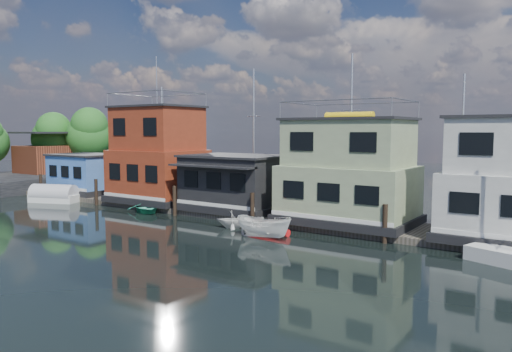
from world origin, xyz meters
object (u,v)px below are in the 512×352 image
Objects in this scene: motorboat at (264,227)px; houseboat_green at (348,173)px; red_kayak at (268,230)px; houseboat_dark at (235,183)px; houseboat_blue at (86,174)px; dinghy_teal at (146,208)px; tarp_runabout at (54,195)px; houseboat_red at (158,157)px; dinghy_white at (233,219)px.

houseboat_green is at bearing -27.33° from motorboat.
houseboat_dark is at bearing 150.68° from red_kayak.
houseboat_blue is 1.86× the size of dinghy_teal.
tarp_runabout reaches higher than red_kayak.
dinghy_teal is 10.69m from tarp_runabout.
houseboat_red is (9.50, 0.00, 1.90)m from houseboat_blue.
houseboat_dark reaches higher than dinghy_white.
houseboat_dark is (8.00, -0.02, -1.69)m from houseboat_red.
houseboat_red is 17.01m from houseboat_green.
red_kayak is 0.70× the size of tarp_runabout.
tarp_runabout reaches higher than dinghy_white.
houseboat_blue is at bearing 74.71° from motorboat.
houseboat_dark is (17.50, -0.02, 0.21)m from houseboat_blue.
tarp_runabout is at bearing -173.76° from red_kayak.
houseboat_green is at bearing 0.12° from houseboat_dark.
red_kayak is (-3.30, -4.26, -3.32)m from houseboat_green.
houseboat_blue reaches higher than dinghy_white.
houseboat_green is 2.70× the size of red_kayak.
houseboat_green reaches higher than dinghy_teal.
houseboat_red is at bearing 179.86° from houseboat_dark.
tarp_runabout is at bearing -156.70° from houseboat_red.
dinghy_teal is at bearing -178.51° from red_kayak.
houseboat_blue is 0.54× the size of houseboat_red.
houseboat_green is at bearing -81.92° from dinghy_white.
houseboat_blue is 1.77× the size of motorboat.
houseboat_green reaches higher than dinghy_white.
houseboat_dark is 2.05× the size of motorboat.
houseboat_red is at bearing 170.04° from red_kayak.
houseboat_green is 6.88m from motorboat.
houseboat_red is at bearing 0.00° from houseboat_blue.
houseboat_green reaches higher than motorboat.
houseboat_blue is 0.76× the size of houseboat_green.
houseboat_dark reaches higher than motorboat.
houseboat_red is 8.18m from houseboat_dark.
dinghy_white is 19.88m from tarp_runabout.
tarp_runabout reaches higher than motorboat.
tarp_runabout reaches higher than dinghy_teal.
houseboat_green is (9.00, 0.02, 1.13)m from houseboat_dark.
tarp_runabout is 1.24× the size of motorboat.
motorboat is at bearing -41.79° from houseboat_dark.
houseboat_green is 2.44× the size of dinghy_teal.
red_kayak is 0.90× the size of dinghy_teal.
dinghy_teal reaches higher than red_kayak.
houseboat_red is 5.13m from dinghy_teal.
motorboat is (0.61, -1.40, 0.47)m from red_kayak.
houseboat_red is 3.29× the size of motorboat.
motorboat is (12.58, -2.62, 0.34)m from dinghy_teal.
red_kayak is 12.03m from dinghy_teal.
houseboat_red is at bearing -180.00° from houseboat_green.
houseboat_green is (26.50, 0.00, 1.34)m from houseboat_blue.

